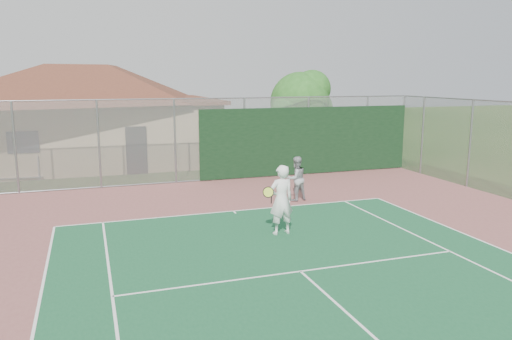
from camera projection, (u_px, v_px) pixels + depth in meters
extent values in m
cylinder|color=gray|center=(15.00, 148.00, 18.65)|extent=(0.08, 0.08, 3.50)
cylinder|color=gray|center=(99.00, 145.00, 19.60)|extent=(0.08, 0.08, 3.50)
cylinder|color=gray|center=(175.00, 142.00, 20.54)|extent=(0.08, 0.08, 3.50)
cylinder|color=gray|center=(244.00, 139.00, 21.49)|extent=(0.08, 0.08, 3.50)
cylinder|color=gray|center=(308.00, 136.00, 22.44)|extent=(0.08, 0.08, 3.50)
cylinder|color=gray|center=(366.00, 134.00, 23.38)|extent=(0.08, 0.08, 3.50)
cylinder|color=gray|center=(403.00, 132.00, 24.02)|extent=(0.08, 0.08, 3.50)
cylinder|color=gray|center=(198.00, 98.00, 20.54)|extent=(20.00, 0.05, 0.05)
cylinder|color=gray|center=(200.00, 180.00, 21.17)|extent=(20.00, 0.05, 0.05)
cube|color=#999EA0|center=(199.00, 141.00, 20.86)|extent=(20.00, 0.02, 3.50)
cube|color=black|center=(308.00, 141.00, 22.43)|extent=(10.00, 0.04, 3.00)
cylinder|color=gray|center=(422.00, 136.00, 22.62)|extent=(0.08, 0.08, 3.50)
cylinder|color=gray|center=(470.00, 144.00, 19.83)|extent=(0.08, 0.08, 3.50)
cube|color=#999EA0|center=(470.00, 144.00, 19.83)|extent=(0.02, 9.00, 3.50)
cube|color=tan|center=(87.00, 132.00, 25.76)|extent=(12.47, 8.32, 3.11)
cube|color=brown|center=(85.00, 101.00, 25.47)|extent=(12.99, 8.84, 0.19)
pyramid|color=brown|center=(83.00, 65.00, 25.14)|extent=(13.71, 9.16, 1.87)
cube|color=black|center=(137.00, 150.00, 22.61)|extent=(0.93, 0.06, 2.18)
cube|color=#993923|center=(7.00, 173.00, 21.30)|extent=(2.87, 0.43, 0.05)
cube|color=#B2B5BA|center=(7.00, 178.00, 21.11)|extent=(2.86, 0.40, 0.04)
cube|color=#993923|center=(8.00, 163.00, 21.73)|extent=(2.87, 0.43, 0.05)
cube|color=#B2B5BA|center=(8.00, 169.00, 21.54)|extent=(2.86, 0.40, 0.04)
cube|color=#993923|center=(9.00, 154.00, 22.15)|extent=(2.87, 0.43, 0.05)
cube|color=#B2B5BA|center=(9.00, 159.00, 21.97)|extent=(2.86, 0.40, 0.04)
cube|color=#B2B5BA|center=(41.00, 165.00, 22.17)|extent=(0.15, 1.71, 1.05)
cylinder|color=#3C2A15|center=(299.00, 143.00, 24.11)|extent=(0.32, 0.32, 2.49)
sphere|color=#22591C|center=(300.00, 102.00, 23.75)|extent=(2.84, 2.84, 2.84)
sphere|color=#22591C|center=(313.00, 109.00, 24.32)|extent=(1.96, 1.96, 1.96)
sphere|color=#22591C|center=(289.00, 112.00, 23.28)|extent=(1.78, 1.78, 1.78)
sphere|color=#22591C|center=(310.00, 114.00, 23.16)|extent=(1.60, 1.60, 1.60)
sphere|color=#22591C|center=(289.00, 105.00, 24.36)|extent=(1.78, 1.78, 1.78)
sphere|color=#22591C|center=(312.00, 89.00, 23.64)|extent=(1.78, 1.78, 1.78)
imported|color=white|center=(281.00, 200.00, 13.85)|extent=(0.76, 0.53, 1.96)
imported|color=#959799|center=(296.00, 179.00, 17.71)|extent=(0.88, 0.74, 1.59)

